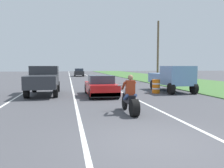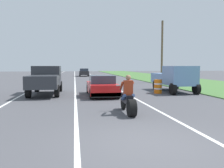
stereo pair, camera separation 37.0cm
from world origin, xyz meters
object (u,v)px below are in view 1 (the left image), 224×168
motorcycle_with_rider (130,99)px  construction_barrel_nearest (156,86)px  sports_car_red (101,86)px  pickup_truck_left_lane_dark_grey (44,79)px  pickup_truck_right_shoulder_light_blue (172,77)px  distant_car_far_ahead (79,72)px

motorcycle_with_rider → construction_barrel_nearest: bearing=60.0°
motorcycle_with_rider → sports_car_red: bearing=93.8°
motorcycle_with_rider → pickup_truck_left_lane_dark_grey: pickup_truck_left_lane_dark_grey is taller
pickup_truck_right_shoulder_light_blue → construction_barrel_nearest: bearing=-154.8°
motorcycle_with_rider → sports_car_red: 5.92m
pickup_truck_left_lane_dark_grey → construction_barrel_nearest: bearing=-4.9°
pickup_truck_right_shoulder_light_blue → sports_car_red: bearing=-166.7°
motorcycle_with_rider → distant_car_far_ahead: (-0.40, 35.12, 0.18)m
motorcycle_with_rider → pickup_truck_right_shoulder_light_blue: bearing=53.7°
construction_barrel_nearest → distant_car_far_ahead: size_ratio=0.25×
sports_car_red → pickup_truck_left_lane_dark_grey: pickup_truck_left_lane_dark_grey is taller
motorcycle_with_rider → pickup_truck_left_lane_dark_grey: bearing=120.1°
pickup_truck_left_lane_dark_grey → pickup_truck_right_shoulder_light_blue: (9.52, 0.06, 0.00)m
sports_car_red → construction_barrel_nearest: bearing=8.5°
pickup_truck_right_shoulder_light_blue → construction_barrel_nearest: 1.84m
sports_car_red → pickup_truck_left_lane_dark_grey: (-3.78, 1.30, 0.48)m
pickup_truck_left_lane_dark_grey → distant_car_far_ahead: (3.78, 27.91, -0.33)m
motorcycle_with_rider → pickup_truck_right_shoulder_light_blue: 9.03m
construction_barrel_nearest → distant_car_far_ahead: 28.89m
construction_barrel_nearest → distant_car_far_ahead: (-4.16, 28.59, 0.27)m
pickup_truck_right_shoulder_light_blue → construction_barrel_nearest: size_ratio=4.80×
construction_barrel_nearest → motorcycle_with_rider: bearing=-120.0°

